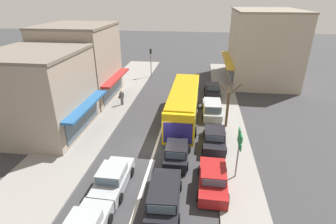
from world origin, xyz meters
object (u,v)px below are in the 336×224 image
Objects in this scene: hatchback_queue_gap_filler at (177,153)px; pedestrian_with_handbag_near at (122,97)px; parked_sedan_kerb_second at (215,138)px; traffic_light_downstreet at (151,58)px; street_tree_right at (228,108)px; parked_sedan_kerb_front at (213,179)px; directional_road_sign at (239,143)px; city_bus at (184,103)px; sedan_queue_far_back at (113,179)px; wagon_behind_bus_mid at (164,196)px; parked_sedan_kerb_rear at (212,90)px; parked_wagon_kerb_third at (212,109)px.

pedestrian_with_handbag_near reaches higher than hatchback_queue_gap_filler.
parked_sedan_kerb_second is 1.01× the size of traffic_light_downstreet.
hatchback_queue_gap_filler is 7.22m from street_tree_right.
directional_road_sign is at bearing 37.58° from parked_sedan_kerb_front.
traffic_light_downstreet is (-5.81, 13.80, 0.97)m from city_bus.
city_bus is 2.58× the size of sedan_queue_far_back.
parked_sedan_kerb_rear is (3.17, 18.83, -0.08)m from wagon_behind_bus_mid.
pedestrian_with_handbag_near is (-11.11, 11.00, -1.64)m from directional_road_sign.
hatchback_queue_gap_filler is 0.88× the size of parked_sedan_kerb_front.
parked_wagon_kerb_third is at bearing 77.02° from wagon_behind_bus_mid.
wagon_behind_bus_mid is 2.81× the size of pedestrian_with_handbag_near.
wagon_behind_bus_mid is 3.44m from parked_sedan_kerb_front.
wagon_behind_bus_mid is at bearing -112.02° from street_tree_right.
parked_sedan_kerb_second is 12.05m from pedestrian_with_handbag_near.
directional_road_sign is at bearing -63.32° from city_bus.
street_tree_right is at bearing 90.97° from directional_road_sign.
parked_sedan_kerb_rear is at bearing 69.38° from sedan_queue_far_back.
hatchback_queue_gap_filler is 21.52m from traffic_light_downstreet.
wagon_behind_bus_mid is at bearing -102.98° from parked_wagon_kerb_third.
parked_sedan_kerb_second is 20.11m from traffic_light_downstreet.
parked_wagon_kerb_third is at bearing 117.00° from street_tree_right.
parked_wagon_kerb_third is at bearing 89.14° from parked_sedan_kerb_front.
parked_wagon_kerb_third is 1.08× the size of traffic_light_downstreet.
sedan_queue_far_back is 0.98× the size of street_tree_right.
sedan_queue_far_back is 1.17× the size of directional_road_sign.
city_bus is 3.37m from parked_wagon_kerb_third.
parked_sedan_kerb_rear is (0.08, 11.64, 0.00)m from parked_sedan_kerb_second.
parked_wagon_kerb_third is at bearing 29.26° from city_bus.
street_tree_right reaches higher than sedan_queue_far_back.
wagon_behind_bus_mid is at bearing -113.19° from parked_sedan_kerb_second.
parked_sedan_kerb_rear is at bearing 88.83° from parked_sedan_kerb_front.
hatchback_queue_gap_filler is 4.62m from wagon_behind_bus_mid.
wagon_behind_bus_mid is at bearing -93.29° from hatchback_queue_gap_filler.
city_bus is at bearing 105.40° from parked_sedan_kerb_front.
pedestrian_with_handbag_near is (-9.73, 1.20, 0.32)m from parked_wagon_kerb_third.
parked_sedan_kerb_front is at bearing -70.11° from traffic_light_downstreet.
parked_sedan_kerb_front is 1.17× the size of directional_road_sign.
street_tree_right is (1.16, 3.30, 1.35)m from parked_sedan_kerb_second.
pedestrian_with_handbag_near is at bearing 161.57° from street_tree_right.
sedan_queue_far_back is 8.33m from directional_road_sign.
directional_road_sign is (9.95, -22.05, -0.15)m from traffic_light_downstreet.
street_tree_right is 2.65× the size of pedestrian_with_handbag_near.
sedan_queue_far_back is 18.84m from parked_sedan_kerb_rear.
traffic_light_downstreet is at bearing 102.50° from wagon_behind_bus_mid.
parked_sedan_kerb_front is at bearing -142.42° from directional_road_sign.
traffic_light_downstreet is at bearing 143.95° from parked_sedan_kerb_rear.
wagon_behind_bus_mid reaches higher than parked_sedan_kerb_second.
street_tree_right is (1.08, -8.34, 1.35)m from parked_sedan_kerb_rear.
city_bus is 2.56× the size of parked_sedan_kerb_second.
parked_sedan_kerb_front is (6.29, 0.76, 0.00)m from sedan_queue_far_back.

